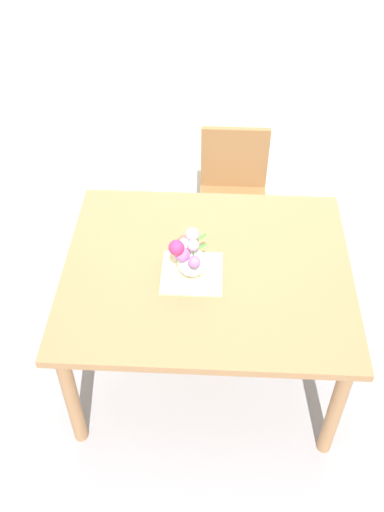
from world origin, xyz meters
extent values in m
plane|color=#939399|center=(0.00, 0.00, 0.00)|extent=(12.00, 12.00, 0.00)
cube|color=silver|center=(0.00, 1.60, 1.40)|extent=(7.00, 0.10, 2.80)
cube|color=#9E7047|center=(0.00, 0.00, 0.73)|extent=(1.41, 1.18, 0.04)
cylinder|color=#9E7047|center=(-0.62, -0.51, 0.36)|extent=(0.07, 0.07, 0.71)
cylinder|color=#9E7047|center=(0.62, -0.51, 0.36)|extent=(0.07, 0.07, 0.71)
cylinder|color=#9E7047|center=(-0.62, 0.51, 0.36)|extent=(0.07, 0.07, 0.71)
cylinder|color=#9E7047|center=(0.62, 0.51, 0.36)|extent=(0.07, 0.07, 0.71)
cube|color=olive|center=(0.14, 0.85, 0.46)|extent=(0.42, 0.42, 0.04)
cylinder|color=olive|center=(0.32, 0.67, 0.22)|extent=(0.04, 0.04, 0.44)
cylinder|color=olive|center=(-0.04, 0.67, 0.22)|extent=(0.04, 0.04, 0.44)
cylinder|color=olive|center=(0.32, 1.03, 0.22)|extent=(0.04, 0.04, 0.44)
cylinder|color=olive|center=(-0.04, 1.03, 0.22)|extent=(0.04, 0.04, 0.44)
cube|color=olive|center=(0.14, 1.04, 0.69)|extent=(0.42, 0.04, 0.42)
cube|color=#CCB789|center=(-0.07, -0.04, 0.76)|extent=(0.29, 0.29, 0.01)
sphere|color=silver|center=(-0.07, -0.04, 0.83)|extent=(0.14, 0.14, 0.14)
sphere|color=#B266C6|center=(-0.06, -0.13, 0.92)|extent=(0.06, 0.06, 0.06)
cylinder|color=#478438|center=(-0.06, -0.13, 0.90)|extent=(0.01, 0.01, 0.04)
sphere|color=white|center=(-0.11, -0.04, 0.95)|extent=(0.05, 0.05, 0.05)
cylinder|color=#478438|center=(-0.11, -0.04, 0.91)|extent=(0.01, 0.01, 0.07)
sphere|color=#EA9EBC|center=(-0.06, -0.09, 0.98)|extent=(0.05, 0.05, 0.05)
cylinder|color=#478438|center=(-0.06, -0.09, 0.93)|extent=(0.01, 0.01, 0.10)
sphere|color=#E55B4C|center=(-0.11, -0.01, 0.93)|extent=(0.06, 0.06, 0.06)
cylinder|color=#478438|center=(-0.11, -0.01, 0.90)|extent=(0.01, 0.01, 0.05)
sphere|color=#EA9EBC|center=(-0.07, 0.00, 0.97)|extent=(0.07, 0.07, 0.07)
cylinder|color=#478438|center=(-0.07, 0.00, 0.93)|extent=(0.01, 0.01, 0.09)
sphere|color=#B266C6|center=(-0.12, -0.08, 0.92)|extent=(0.07, 0.07, 0.07)
cylinder|color=#478438|center=(-0.12, -0.08, 0.90)|extent=(0.01, 0.01, 0.04)
sphere|color=#EFD14C|center=(-0.09, -0.01, 0.92)|extent=(0.06, 0.06, 0.06)
cylinder|color=#478438|center=(-0.09, -0.01, 0.90)|extent=(0.01, 0.01, 0.04)
sphere|color=#D12D66|center=(-0.14, -0.09, 0.97)|extent=(0.07, 0.07, 0.07)
cylinder|color=#478438|center=(-0.14, -0.09, 0.92)|extent=(0.01, 0.01, 0.09)
ellipsoid|color=#478438|center=(-0.06, 0.02, 0.89)|extent=(0.04, 0.07, 0.03)
ellipsoid|color=#478438|center=(-0.03, 0.04, 0.93)|extent=(0.06, 0.07, 0.02)
ellipsoid|color=#478438|center=(-0.03, -0.01, 0.91)|extent=(0.07, 0.06, 0.01)
camera|label=1|loc=(0.02, -1.96, 2.74)|focal=40.19mm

